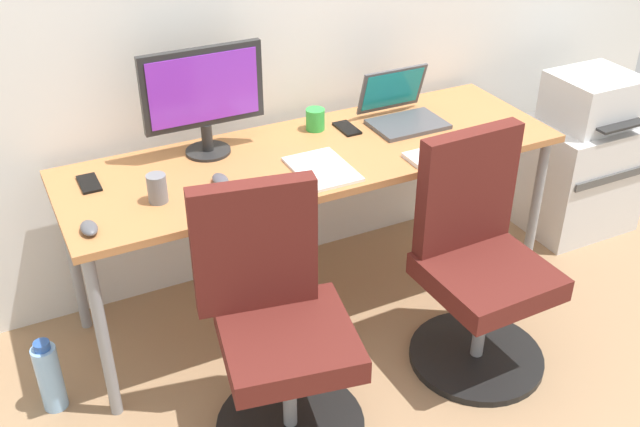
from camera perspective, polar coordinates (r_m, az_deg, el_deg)
The scene contains 18 objects.
ground_plane at distance 3.39m, azimuth -0.38°, elevation -6.61°, with size 5.28×5.28×0.00m, color #9E7A56.
desk at distance 3.01m, azimuth -0.42°, elevation 3.69°, with size 2.02×0.66×0.74m.
office_chair_left at distance 2.57m, azimuth -3.28°, elevation -8.86°, with size 0.54×0.54×0.94m.
office_chair_right at distance 2.93m, azimuth 11.99°, elevation -3.94°, with size 0.54×0.54×0.94m.
side_cabinet at distance 4.00m, azimuth 19.15°, elevation 2.87°, with size 0.53×0.44×0.58m.
printer at distance 3.84m, azimuth 20.21°, elevation 8.22°, with size 0.38×0.40×0.24m.
water_bottle_on_floor at distance 2.97m, azimuth -20.01°, elevation -11.65°, with size 0.09×0.09×0.31m.
desktop_monitor at distance 2.92m, azimuth -8.92°, elevation 9.03°, with size 0.48×0.18×0.43m.
open_laptop at distance 3.26m, azimuth 6.25°, elevation 7.91°, with size 0.31×0.29×0.22m.
keyboard_by_monitor at distance 2.66m, azimuth -5.11°, elevation 1.17°, with size 0.34×0.12×0.02m, color #B7B7B7.
keyboard_by_laptop at distance 3.01m, azimuth 9.60°, elevation 4.66°, with size 0.34×0.12×0.02m, color silver.
mouse_by_monitor at distance 2.58m, azimuth -17.27°, elevation -1.07°, with size 0.06×0.10×0.03m, color #515156.
mouse_by_laptop at distance 2.78m, azimuth -7.63°, elevation 2.58°, with size 0.06×0.10×0.03m, color #515156.
coffee_mug at distance 3.16m, azimuth -0.36°, elevation 7.22°, with size 0.08×0.08×0.09m, color green.
pen_cup at distance 2.68m, azimuth -12.36°, elevation 1.89°, with size 0.07×0.07×0.10m, color slate.
phone_near_monitor at distance 2.88m, azimuth -17.27°, elevation 2.22°, with size 0.07×0.14×0.01m, color black.
phone_near_laptop at distance 3.18m, azimuth 2.08°, elevation 6.54°, with size 0.07×0.14×0.01m, color black.
paper_pile at distance 2.85m, azimuth 0.16°, elevation 3.42°, with size 0.21×0.30×0.01m, color white.
Camera 1 is at (-1.17, -2.40, 2.08)m, focal length 41.79 mm.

